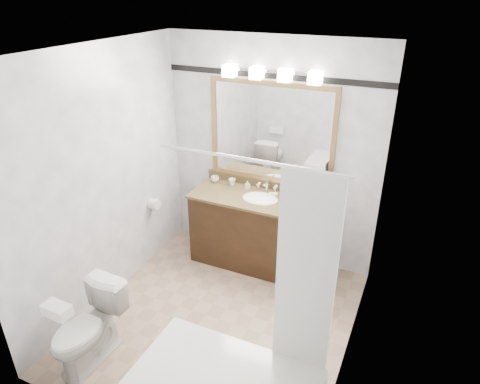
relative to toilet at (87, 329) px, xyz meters
name	(u,v)px	position (x,y,z in m)	size (l,w,h in m)	color
room	(216,206)	(0.78, 0.88, 0.91)	(2.42, 2.62, 2.52)	tan
vanity	(259,231)	(0.78, 1.90, 0.10)	(1.53, 0.58, 0.97)	black
mirror	(271,133)	(0.78, 2.17, 1.16)	(1.40, 0.04, 1.10)	#9B7546
vanity_light_bar	(271,74)	(0.78, 2.11, 1.79)	(1.02, 0.14, 0.12)	silver
accent_stripe	(273,76)	(0.78, 2.18, 1.76)	(2.40, 0.01, 0.06)	black
tp_roll	(154,204)	(-0.36, 1.55, 0.36)	(0.12, 0.12, 0.11)	white
toilet	(87,329)	(0.00, 0.00, 0.00)	(0.39, 0.68, 0.69)	white
tissue_box	(57,310)	(0.00, -0.24, 0.39)	(0.22, 0.12, 0.09)	white
coffee_maker	(317,196)	(1.40, 1.86, 0.68)	(0.17, 0.22, 0.34)	black
cup_left	(215,179)	(0.14, 2.07, 0.54)	(0.09, 0.09, 0.07)	white
cup_right	(232,182)	(0.35, 2.08, 0.54)	(0.08, 0.08, 0.07)	white
soap_bottle_a	(248,185)	(0.56, 2.06, 0.55)	(0.04, 0.04, 0.10)	white
soap_bar	(273,194)	(0.88, 2.02, 0.52)	(0.09, 0.06, 0.03)	beige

